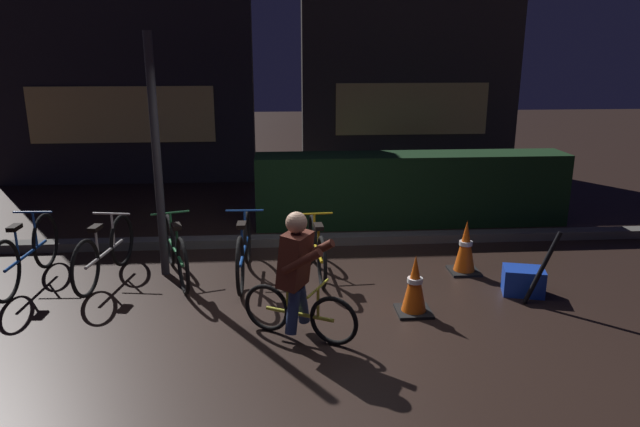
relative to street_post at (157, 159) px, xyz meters
name	(u,v)px	position (x,y,z in m)	size (l,w,h in m)	color
ground_plane	(305,312)	(1.66, -1.20, -1.43)	(40.00, 40.00, 0.00)	black
sidewalk_curb	(298,240)	(1.66, 1.00, -1.37)	(12.00, 0.24, 0.12)	#56544F
hedge_row	(411,189)	(3.46, 1.90, -0.87)	(4.80, 0.70, 1.11)	black
storefront_left	(121,65)	(-1.65, 5.30, 0.92)	(5.16, 0.54, 4.73)	#262328
storefront_right	(411,74)	(4.31, 6.00, 0.70)	(4.72, 0.54, 4.27)	#383330
street_post	(157,159)	(0.00, 0.00, 0.00)	(0.10, 0.10, 2.86)	#2D2D33
parked_bike_leftmost	(26,254)	(-1.54, -0.18, -1.07)	(0.46, 1.73, 0.80)	black
parked_bike_left_mid	(105,252)	(-0.66, -0.13, -1.09)	(0.46, 1.62, 0.75)	black
parked_bike_center_left	(176,251)	(0.17, -0.14, -1.08)	(0.58, 1.57, 0.75)	black
parked_bike_center_right	(244,250)	(0.98, -0.19, -1.08)	(0.46, 1.68, 0.77)	black
parked_bike_right_mid	(317,248)	(1.86, -0.10, -1.11)	(0.46, 1.51, 0.70)	black
traffic_cone_near	(415,285)	(2.79, -1.30, -1.12)	(0.36, 0.36, 0.64)	black
traffic_cone_far	(465,248)	(3.67, -0.22, -1.11)	(0.36, 0.36, 0.66)	black
blue_crate	(523,281)	(4.13, -0.90, -1.28)	(0.44, 0.32, 0.30)	#193DB7
cyclist	(298,275)	(1.57, -1.72, -0.80)	(1.07, 0.67, 1.25)	black
closed_umbrella	(542,268)	(4.21, -1.15, -1.02)	(0.05, 0.05, 0.85)	black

